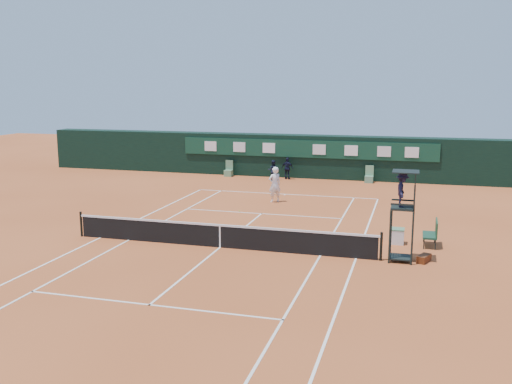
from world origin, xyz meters
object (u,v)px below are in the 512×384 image
tennis_net (220,235)px  umpire_chair (403,197)px  player_bench (433,232)px  cooler (397,236)px  player (275,184)px

tennis_net → umpire_chair: (7.10, 0.16, 1.95)m
umpire_chair → player_bench: (1.20, 2.41, -1.86)m
cooler → player: size_ratio=0.32×
umpire_chair → cooler: (-0.20, 2.41, -2.13)m
player_bench → cooler: size_ratio=1.86×
umpire_chair → player_bench: bearing=63.5°
tennis_net → player_bench: (8.30, 2.56, 0.09)m
umpire_chair → tennis_net: bearing=-178.7°
player_bench → cooler: 1.43m
cooler → player: bearing=135.2°
tennis_net → player_bench: same height
tennis_net → umpire_chair: 7.37m
tennis_net → umpire_chair: umpire_chair is taller
tennis_net → player_bench: 8.69m
tennis_net → cooler: size_ratio=20.00×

